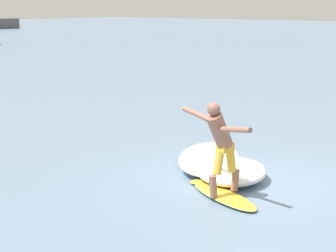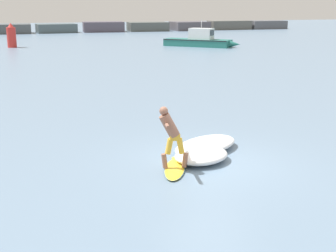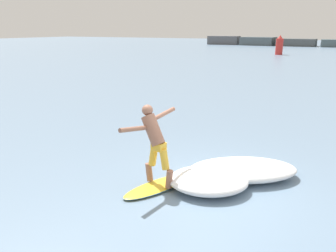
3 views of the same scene
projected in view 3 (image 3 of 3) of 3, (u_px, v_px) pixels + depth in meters
The scene contains 6 objects.
ground_plane at pixel (209, 194), 6.53m from camera, with size 200.00×200.00×0.00m, color slate.
surfboard at pixel (160, 185), 6.81m from camera, with size 1.16×1.89×0.22m.
surfer at pixel (154, 138), 6.57m from camera, with size 0.82×1.57×1.64m.
channel_marker_buoy at pixel (279, 46), 41.10m from camera, with size 0.89×0.89×2.40m.
wave_foam_at_tail at pixel (243, 170), 7.22m from camera, with size 2.68×2.25×0.37m.
wave_foam_at_nose at pixel (208, 180), 6.71m from camera, with size 2.04×1.88×0.37m.
Camera 3 is at (1.98, -5.59, 3.17)m, focal length 35.00 mm.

